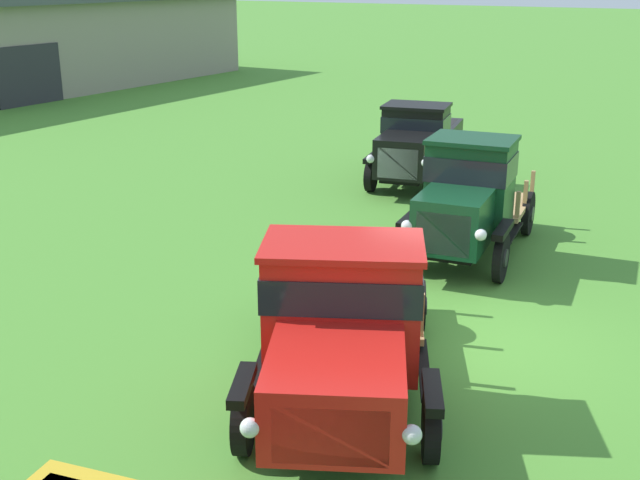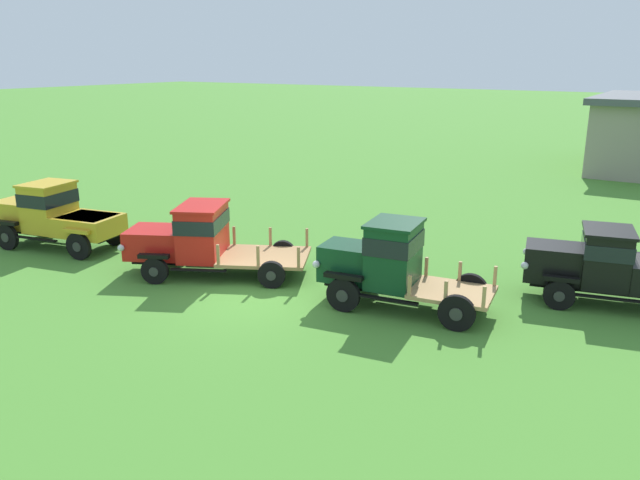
{
  "view_description": "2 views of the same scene",
  "coord_description": "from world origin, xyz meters",
  "px_view_note": "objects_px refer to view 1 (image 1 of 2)",
  "views": [
    {
      "loc": [
        -10.45,
        -3.67,
        5.2
      ],
      "look_at": [
        0.3,
        2.79,
        1.0
      ],
      "focal_mm": 45.0,
      "sensor_mm": 36.0,
      "label": 1
    },
    {
      "loc": [
        10.03,
        -12.64,
        6.33
      ],
      "look_at": [
        0.3,
        2.79,
        1.0
      ],
      "focal_mm": 35.0,
      "sensor_mm": 36.0,
      "label": 2
    }
  ],
  "objects_px": {
    "farm_shed": "(13,41)",
    "vintage_truck_second_in_line": "(342,329)",
    "vintage_truck_midrow_center": "(467,197)",
    "vintage_truck_far_side": "(418,141)"
  },
  "relations": [
    {
      "from": "farm_shed",
      "to": "vintage_truck_second_in_line",
      "type": "xyz_separation_m",
      "value": [
        -17.89,
        -27.8,
        -1.06
      ]
    },
    {
      "from": "farm_shed",
      "to": "vintage_truck_midrow_center",
      "type": "bearing_deg",
      "value": -113.69
    },
    {
      "from": "vintage_truck_midrow_center",
      "to": "vintage_truck_far_side",
      "type": "xyz_separation_m",
      "value": [
        5.09,
        3.31,
        -0.17
      ]
    },
    {
      "from": "farm_shed",
      "to": "vintage_truck_second_in_line",
      "type": "relative_size",
      "value": 3.91
    },
    {
      "from": "vintage_truck_second_in_line",
      "to": "vintage_truck_far_side",
      "type": "distance_m",
      "value": 11.8
    },
    {
      "from": "farm_shed",
      "to": "vintage_truck_far_side",
      "type": "height_order",
      "value": "farm_shed"
    },
    {
      "from": "farm_shed",
      "to": "vintage_truck_midrow_center",
      "type": "xyz_separation_m",
      "value": [
        -11.89,
        -27.09,
        -0.94
      ]
    },
    {
      "from": "farm_shed",
      "to": "vintage_truck_far_side",
      "type": "relative_size",
      "value": 4.51
    },
    {
      "from": "vintage_truck_midrow_center",
      "to": "vintage_truck_second_in_line",
      "type": "bearing_deg",
      "value": -173.23
    },
    {
      "from": "vintage_truck_second_in_line",
      "to": "vintage_truck_far_side",
      "type": "xyz_separation_m",
      "value": [
        11.09,
        4.02,
        -0.05
      ]
    }
  ]
}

